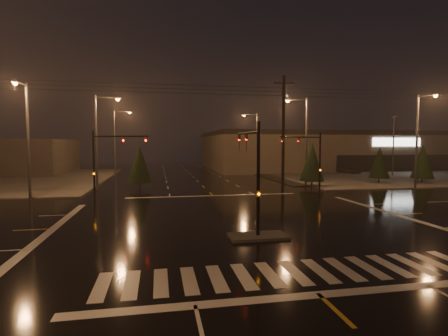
{
  "coord_description": "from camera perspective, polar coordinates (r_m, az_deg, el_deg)",
  "views": [
    {
      "loc": [
        -5.04,
        -21.17,
        4.85
      ],
      "look_at": [
        -0.03,
        5.29,
        3.0
      ],
      "focal_mm": 28.0,
      "sensor_mm": 36.0,
      "label": 1
    }
  ],
  "objects": [
    {
      "name": "stop_bar_far",
      "position": [
        32.92,
        -1.8,
        -4.54
      ],
      "size": [
        16.0,
        0.5,
        0.01
      ],
      "primitive_type": "cube",
      "color": "beige",
      "rests_on": "ground"
    },
    {
      "name": "stop_bar_near",
      "position": [
        12.34,
        15.25,
        -19.33
      ],
      "size": [
        16.0,
        0.5,
        0.01
      ],
      "primitive_type": "cube",
      "color": "beige",
      "rests_on": "ground"
    },
    {
      "name": "conifer_3",
      "position": [
        38.62,
        -13.63,
        0.69
      ],
      "size": [
        2.61,
        2.61,
        4.78
      ],
      "color": "black",
      "rests_on": "ground"
    },
    {
      "name": "ground",
      "position": [
        22.29,
        2.64,
        -8.64
      ],
      "size": [
        140.0,
        140.0,
        0.0
      ],
      "primitive_type": "plane",
      "color": "black",
      "rests_on": "ground"
    },
    {
      "name": "car_parked",
      "position": [
        60.36,
        19.71,
        -0.28
      ],
      "size": [
        2.8,
        4.2,
        1.33
      ],
      "primitive_type": "imported",
      "rotation": [
        0.0,
        0.0,
        0.35
      ],
      "color": "black",
      "rests_on": "ground"
    },
    {
      "name": "parking_lot",
      "position": [
        63.59,
        28.35,
        -0.88
      ],
      "size": [
        50.0,
        24.0,
        0.08
      ],
      "primitive_type": "cube",
      "color": "black",
      "rests_on": "ground"
    },
    {
      "name": "streetlight_4",
      "position": [
        59.43,
        5.14,
        4.83
      ],
      "size": [
        2.77,
        0.32,
        10.0
      ],
      "color": "#38383A",
      "rests_on": "ground"
    },
    {
      "name": "conifer_1",
      "position": [
        46.79,
        24.05,
        0.85
      ],
      "size": [
        2.45,
        2.45,
        4.53
      ],
      "color": "black",
      "rests_on": "ground"
    },
    {
      "name": "retail_building",
      "position": [
        78.19,
        20.1,
        2.95
      ],
      "size": [
        60.2,
        28.3,
        7.2
      ],
      "color": "brown",
      "rests_on": "ground"
    },
    {
      "name": "streetlight_1",
      "position": [
        39.66,
        -19.72,
        5.08
      ],
      "size": [
        2.77,
        0.32,
        10.0
      ],
      "color": "#38383A",
      "rests_on": "ground"
    },
    {
      "name": "streetlight_2",
      "position": [
        55.51,
        -17.14,
        4.74
      ],
      "size": [
        2.77,
        0.32,
        10.0
      ],
      "color": "#38383A",
      "rests_on": "ground"
    },
    {
      "name": "signal_mast_median",
      "position": [
        18.82,
        4.84,
        0.57
      ],
      "size": [
        0.25,
        4.59,
        6.0
      ],
      "color": "black",
      "rests_on": "ground"
    },
    {
      "name": "median_island",
      "position": [
        18.52,
        5.56,
        -11.03
      ],
      "size": [
        3.0,
        1.6,
        0.15
      ],
      "primitive_type": "cube",
      "color": "#4B4843",
      "rests_on": "ground"
    },
    {
      "name": "signal_mast_ne",
      "position": [
        34.53,
        14.19,
        2.05
      ],
      "size": [
        4.84,
        1.86,
        6.0
      ],
      "color": "black",
      "rests_on": "ground"
    },
    {
      "name": "streetlight_5",
      "position": [
        34.17,
        -29.55,
        5.02
      ],
      "size": [
        0.32,
        2.77,
        10.0
      ],
      "color": "#38383A",
      "rests_on": "ground"
    },
    {
      "name": "conifer_0",
      "position": [
        40.6,
        14.17,
        0.99
      ],
      "size": [
        2.76,
        2.76,
        5.01
      ],
      "color": "black",
      "rests_on": "ground"
    },
    {
      "name": "streetlight_3",
      "position": [
        40.57,
        12.91,
        5.18
      ],
      "size": [
        2.77,
        0.32,
        10.0
      ],
      "color": "#38383A",
      "rests_on": "ground"
    },
    {
      "name": "conifer_2",
      "position": [
        48.86,
        29.68,
        0.97
      ],
      "size": [
        2.64,
        2.64,
        4.83
      ],
      "color": "black",
      "rests_on": "ground"
    },
    {
      "name": "sidewalk_ne",
      "position": [
        62.2,
        23.61,
        -0.82
      ],
      "size": [
        36.0,
        36.0,
        0.12
      ],
      "primitive_type": "cube",
      "color": "#4B4843",
      "rests_on": "ground"
    },
    {
      "name": "crosswalk",
      "position": [
        14.03,
        11.53,
        -16.35
      ],
      "size": [
        15.0,
        2.6,
        0.01
      ],
      "primitive_type": "cube",
      "color": "beige",
      "rests_on": "ground"
    },
    {
      "name": "streetlight_6",
      "position": [
        42.18,
        29.27,
        4.72
      ],
      "size": [
        0.32,
        2.77,
        10.0
      ],
      "color": "#38383A",
      "rests_on": "ground"
    },
    {
      "name": "utility_pole_1",
      "position": [
        37.53,
        9.67,
        5.83
      ],
      "size": [
        2.2,
        0.32,
        12.0
      ],
      "color": "black",
      "rests_on": "ground"
    },
    {
      "name": "signal_mast_nw",
      "position": [
        31.63,
        -18.83,
        1.8
      ],
      "size": [
        4.84,
        1.86,
        6.0
      ],
      "color": "black",
      "rests_on": "ground"
    }
  ]
}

